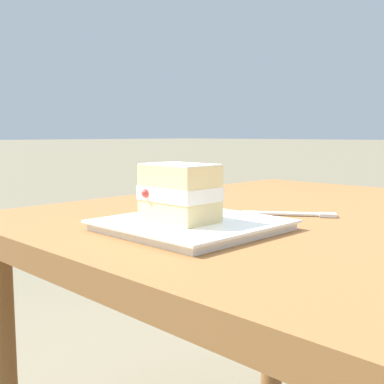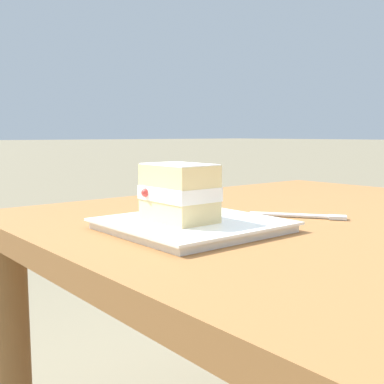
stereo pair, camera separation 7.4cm
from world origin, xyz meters
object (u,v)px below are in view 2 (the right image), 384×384
at_px(patio_table, 369,281).
at_px(cake_slice, 179,193).
at_px(dessert_plate, 192,225).
at_px(dessert_fork, 304,216).

relative_size(patio_table, cake_slice, 9.96).
xyz_separation_m(dessert_plate, dessert_fork, (-0.05, -0.22, -0.00)).
bearing_deg(patio_table, dessert_fork, 33.34).
height_order(dessert_plate, dessert_fork, dessert_plate).
bearing_deg(dessert_plate, patio_table, -116.08).
xyz_separation_m(dessert_plate, cake_slice, (0.01, 0.02, 0.05)).
distance_m(patio_table, cake_slice, 0.38).
bearing_deg(dessert_plate, dessert_fork, -101.46).
relative_size(patio_table, dessert_plate, 4.54).
xyz_separation_m(patio_table, cake_slice, (0.15, 0.31, 0.17)).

